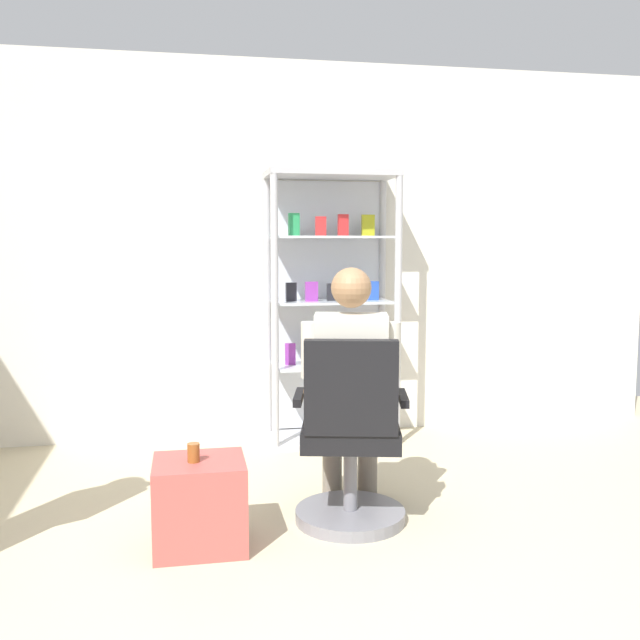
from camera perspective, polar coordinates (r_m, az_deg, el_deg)
back_wall at (r=5.13m, az=-4.15°, el=5.60°), size 6.00×0.10×2.70m
display_cabinet_main at (r=4.98m, az=0.79°, el=1.12°), size 0.90×0.45×1.90m
office_chair at (r=3.53m, az=2.50°, el=-10.41°), size 0.61×0.58×0.96m
seated_shopkeeper at (r=3.62m, az=2.51°, el=-4.83°), size 0.55×0.61×1.29m
storage_crate at (r=3.40m, az=-9.76°, el=-14.52°), size 0.42×0.37×0.41m
tea_glass at (r=3.31m, az=-10.25°, el=-10.57°), size 0.06×0.06×0.09m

